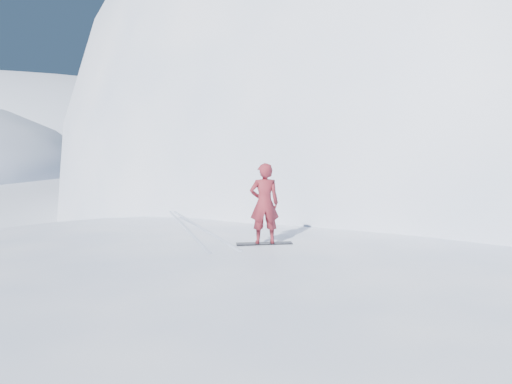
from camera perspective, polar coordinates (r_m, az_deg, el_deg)
The scene contains 7 objects.
near_ridge at distance 12.22m, azimuth 3.12°, elevation -17.21°, with size 36.00×28.00×4.80m, color white.
summit_peak at distance 41.63m, azimuth 23.83°, elevation -0.71°, with size 60.00×56.00×56.00m, color white.
peak_shoulder at distance 30.61m, azimuth 11.69°, elevation -2.76°, with size 28.00×24.00×18.00m, color white.
wind_bumps at distance 11.17m, azimuth -3.95°, elevation -19.62°, with size 16.00×14.40×1.00m.
snowboard at distance 11.64m, azimuth 0.95°, elevation -5.89°, with size 1.30×0.24×0.02m, color black.
snowboarder at distance 11.48m, azimuth 0.96°, elevation -1.31°, with size 0.68×0.45×1.86m, color maroon.
board_tracks at distance 13.70m, azimuth -7.18°, elevation -4.00°, with size 1.45×5.97×0.04m.
Camera 1 is at (-1.77, -7.82, 4.95)m, focal length 35.00 mm.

